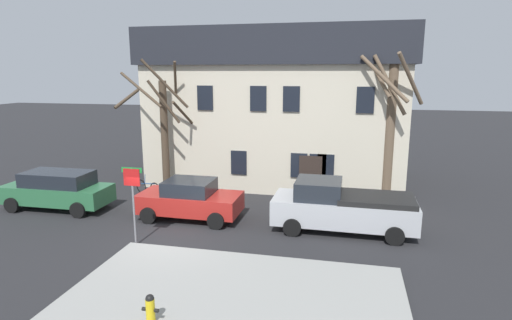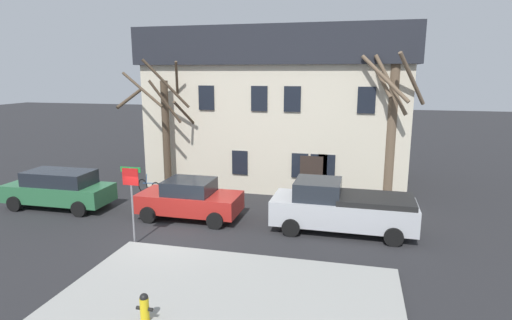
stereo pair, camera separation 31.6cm
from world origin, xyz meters
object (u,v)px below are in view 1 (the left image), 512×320
tree_bare_mid (165,128)px  bicycle_leaning (148,188)px  tree_bare_near (153,123)px  fire_hydrant (150,308)px  car_green_wagon (57,190)px  building_main (279,105)px  pickup_truck_silver (342,207)px  street_sign_pole (133,192)px  tree_bare_far (391,120)px  car_red_sedan (190,199)px

tree_bare_mid → bicycle_leaning: size_ratio=4.08×
tree_bare_near → bicycle_leaning: tree_bare_near is taller
fire_hydrant → car_green_wagon: bearing=137.9°
building_main → pickup_truck_silver: bearing=-64.4°
tree_bare_mid → car_green_wagon: tree_bare_mid is taller
building_main → car_green_wagon: (-8.69, -8.02, -3.29)m
tree_bare_near → street_sign_pole: 8.59m
tree_bare_far → fire_hydrant: 13.64m
street_sign_pole → bicycle_leaning: (-2.48, 5.87, -1.61)m
pickup_truck_silver → street_sign_pole: street_sign_pole is taller
tree_bare_near → car_red_sedan: size_ratio=1.48×
pickup_truck_silver → bicycle_leaning: (-9.59, 2.82, -0.59)m
building_main → pickup_truck_silver: 9.39m
car_red_sedan → street_sign_pole: street_sign_pole is taller
building_main → street_sign_pole: bearing=-106.7°
car_red_sedan → fire_hydrant: size_ratio=5.79×
building_main → tree_bare_mid: (-4.98, -4.57, -0.87)m
fire_hydrant → street_sign_pole: 5.41m
tree_bare_near → pickup_truck_silver: bearing=-25.6°
car_red_sedan → pickup_truck_silver: pickup_truck_silver is taller
tree_bare_mid → street_sign_pole: tree_bare_mid is taller
tree_bare_far → pickup_truck_silver: tree_bare_far is taller
car_red_sedan → bicycle_leaning: bearing=140.0°
building_main → fire_hydrant: size_ratio=18.85×
street_sign_pole → fire_hydrant: bearing=-57.8°
tree_bare_near → street_sign_pole: (3.03, -7.91, -1.41)m
street_sign_pole → tree_bare_near: bearing=111.0°
car_green_wagon → bicycle_leaning: bearing=44.9°
pickup_truck_silver → fire_hydrant: size_ratio=7.41×
tree_bare_near → fire_hydrant: 13.92m
tree_bare_near → fire_hydrant: size_ratio=8.56×
bicycle_leaning → tree_bare_far: bearing=6.6°
building_main → tree_bare_near: size_ratio=2.20×
tree_bare_mid → street_sign_pole: bearing=-75.4°
car_green_wagon → pickup_truck_silver: (12.50, 0.08, 0.06)m
street_sign_pole → bicycle_leaning: street_sign_pole is taller
building_main → tree_bare_far: 6.91m
tree_bare_far → car_red_sedan: bearing=-153.1°
tree_bare_near → tree_bare_far: size_ratio=0.88×
bicycle_leaning → pickup_truck_silver: bearing=-16.4°
tree_bare_mid → fire_hydrant: tree_bare_mid is taller
car_green_wagon → tree_bare_mid: bearing=43.0°
car_green_wagon → street_sign_pole: size_ratio=1.69×
tree_bare_near → tree_bare_mid: tree_bare_mid is taller
street_sign_pole → bicycle_leaning: size_ratio=1.73×
tree_bare_near → car_green_wagon: size_ratio=1.31×
car_red_sedan → bicycle_leaning: size_ratio=2.60×
building_main → fire_hydrant: bearing=-91.9°
car_green_wagon → bicycle_leaning: (2.91, 2.90, -0.53)m
building_main → pickup_truck_silver: size_ratio=2.54×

